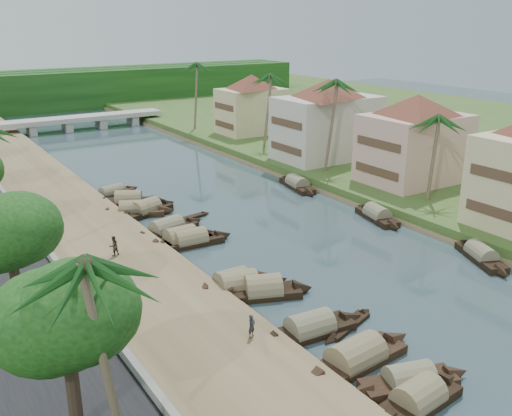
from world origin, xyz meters
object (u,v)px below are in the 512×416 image
person_near (252,326)px  sampan_1 (418,400)px  bridge (84,120)px  sampan_0 (409,381)px

person_near → sampan_1: bearing=-87.5°
bridge → sampan_0: (-7.84, -83.74, -1.31)m
sampan_0 → person_near: person_near is taller
sampan_0 → bridge: bearing=100.8°
bridge → sampan_1: 85.56m
sampan_1 → person_near: (-4.18, 9.13, 1.11)m
sampan_0 → person_near: (-4.99, 7.76, 1.11)m
bridge → person_near: size_ratio=19.42×
bridge → person_near: bearing=-99.6°
person_near → sampan_0: bearing=-79.4°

